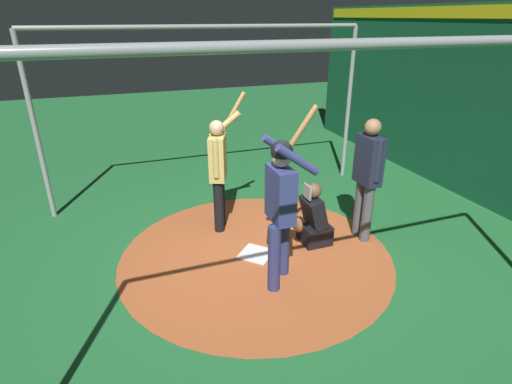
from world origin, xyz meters
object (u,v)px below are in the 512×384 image
(batter, at_px, (281,200))
(catcher, at_px, (313,220))
(umpire, at_px, (367,174))
(visitor, at_px, (219,168))
(home_plate, at_px, (256,254))
(baseball_0, at_px, (283,260))

(batter, distance_m, catcher, 1.29)
(umpire, height_order, visitor, visitor)
(catcher, xyz_separation_m, umpire, (-0.77, 0.09, 0.65))
(home_plate, bearing_deg, batter, 96.35)
(home_plate, bearing_deg, visitor, -75.17)
(home_plate, relative_size, catcher, 0.45)
(home_plate, relative_size, umpire, 0.23)
(batter, relative_size, catcher, 2.29)
(home_plate, relative_size, visitor, 0.20)
(catcher, distance_m, baseball_0, 0.76)
(umpire, relative_size, baseball_0, 24.22)
(home_plate, bearing_deg, umpire, 177.63)
(umpire, xyz_separation_m, baseball_0, (1.37, 0.24, -0.97))
(visitor, bearing_deg, baseball_0, 134.51)
(baseball_0, bearing_deg, batter, 59.55)
(catcher, height_order, visitor, visitor)
(umpire, bearing_deg, baseball_0, 9.89)
(baseball_0, bearing_deg, home_plate, -48.05)
(visitor, distance_m, baseball_0, 1.64)
(umpire, distance_m, baseball_0, 1.69)
(batter, height_order, umpire, batter)
(home_plate, xyz_separation_m, umpire, (-1.64, 0.07, 1.00))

